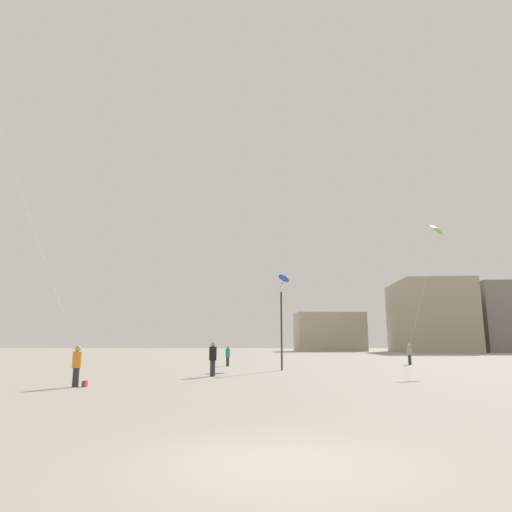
{
  "coord_description": "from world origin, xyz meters",
  "views": [
    {
      "loc": [
        -0.28,
        -7.13,
        1.78
      ],
      "look_at": [
        0.0,
        18.58,
        6.79
      ],
      "focal_mm": 31.35,
      "sensor_mm": 36.0,
      "label": 1
    }
  ],
  "objects_px": {
    "person_in_orange": "(77,364)",
    "person_in_grey": "(409,353)",
    "kite_cobalt_diamond": "(284,279)",
    "handbag_beside_flyer": "(85,384)",
    "person_in_black": "(213,357)",
    "person_in_teal": "(228,355)",
    "building_centre_hall": "(429,317)",
    "building_left_hall": "(329,332)",
    "lamppost_east": "(281,314)",
    "kite_lime_diamond": "(438,230)"
  },
  "relations": [
    {
      "from": "kite_lime_diamond",
      "to": "building_left_hall",
      "type": "distance_m",
      "value": 66.25
    },
    {
      "from": "kite_cobalt_diamond",
      "to": "handbag_beside_flyer",
      "type": "distance_m",
      "value": 19.79
    },
    {
      "from": "person_in_black",
      "to": "building_centre_hall",
      "type": "height_order",
      "value": "building_centre_hall"
    },
    {
      "from": "person_in_teal",
      "to": "person_in_grey",
      "type": "bearing_deg",
      "value": -53.52
    },
    {
      "from": "person_in_grey",
      "to": "handbag_beside_flyer",
      "type": "bearing_deg",
      "value": -94.71
    },
    {
      "from": "person_in_orange",
      "to": "handbag_beside_flyer",
      "type": "bearing_deg",
      "value": -117.95
    },
    {
      "from": "person_in_grey",
      "to": "kite_lime_diamond",
      "type": "height_order",
      "value": "kite_lime_diamond"
    },
    {
      "from": "kite_lime_diamond",
      "to": "building_left_hall",
      "type": "height_order",
      "value": "kite_lime_diamond"
    },
    {
      "from": "person_in_black",
      "to": "handbag_beside_flyer",
      "type": "xyz_separation_m",
      "value": [
        -4.8,
        -5.76,
        -0.9
      ]
    },
    {
      "from": "handbag_beside_flyer",
      "to": "kite_cobalt_diamond",
      "type": "bearing_deg",
      "value": 59.43
    },
    {
      "from": "building_left_hall",
      "to": "lamppost_east",
      "type": "height_order",
      "value": "building_left_hall"
    },
    {
      "from": "kite_cobalt_diamond",
      "to": "building_centre_hall",
      "type": "height_order",
      "value": "building_centre_hall"
    },
    {
      "from": "kite_cobalt_diamond",
      "to": "lamppost_east",
      "type": "distance_m",
      "value": 5.81
    },
    {
      "from": "kite_lime_diamond",
      "to": "building_left_hall",
      "type": "bearing_deg",
      "value": 87.71
    },
    {
      "from": "person_in_grey",
      "to": "person_in_black",
      "type": "relative_size",
      "value": 0.93
    },
    {
      "from": "building_centre_hall",
      "to": "lamppost_east",
      "type": "bearing_deg",
      "value": -119.75
    },
    {
      "from": "building_centre_hall",
      "to": "kite_lime_diamond",
      "type": "bearing_deg",
      "value": -110.67
    },
    {
      "from": "building_centre_hall",
      "to": "lamppost_east",
      "type": "height_order",
      "value": "building_centre_hall"
    },
    {
      "from": "building_left_hall",
      "to": "kite_cobalt_diamond",
      "type": "bearing_deg",
      "value": -102.83
    },
    {
      "from": "person_in_orange",
      "to": "lamppost_east",
      "type": "distance_m",
      "value": 14.86
    },
    {
      "from": "person_in_teal",
      "to": "person_in_grey",
      "type": "relative_size",
      "value": 0.92
    },
    {
      "from": "building_left_hall",
      "to": "building_centre_hall",
      "type": "relative_size",
      "value": 0.82
    },
    {
      "from": "lamppost_east",
      "to": "building_centre_hall",
      "type": "bearing_deg",
      "value": 60.25
    },
    {
      "from": "handbag_beside_flyer",
      "to": "lamppost_east",
      "type": "bearing_deg",
      "value": 51.37
    },
    {
      "from": "building_centre_hall",
      "to": "lamppost_east",
      "type": "distance_m",
      "value": 67.06
    },
    {
      "from": "person_in_orange",
      "to": "person_in_black",
      "type": "distance_m",
      "value": 7.8
    },
    {
      "from": "person_in_teal",
      "to": "building_left_hall",
      "type": "xyz_separation_m",
      "value": [
        19.1,
        64.05,
        3.29
      ]
    },
    {
      "from": "person_in_orange",
      "to": "person_in_grey",
      "type": "bearing_deg",
      "value": -91.39
    },
    {
      "from": "kite_cobalt_diamond",
      "to": "building_centre_hall",
      "type": "xyz_separation_m",
      "value": [
        32.7,
        53.3,
        0.02
      ]
    },
    {
      "from": "person_in_orange",
      "to": "person_in_grey",
      "type": "distance_m",
      "value": 27.66
    },
    {
      "from": "person_in_grey",
      "to": "kite_lime_diamond",
      "type": "bearing_deg",
      "value": -26.8
    },
    {
      "from": "kite_cobalt_diamond",
      "to": "handbag_beside_flyer",
      "type": "height_order",
      "value": "kite_cobalt_diamond"
    },
    {
      "from": "building_centre_hall",
      "to": "person_in_black",
      "type": "bearing_deg",
      "value": -120.44
    },
    {
      "from": "building_left_hall",
      "to": "handbag_beside_flyer",
      "type": "xyz_separation_m",
      "value": [
        -24.16,
        -80.54,
        -4.03
      ]
    },
    {
      "from": "person_in_teal",
      "to": "building_centre_hall",
      "type": "xyz_separation_m",
      "value": [
        37.1,
        52.84,
        5.98
      ]
    },
    {
      "from": "person_in_grey",
      "to": "building_centre_hall",
      "type": "relative_size",
      "value": 0.09
    },
    {
      "from": "person_in_black",
      "to": "building_centre_hall",
      "type": "bearing_deg",
      "value": -151.26
    },
    {
      "from": "person_in_grey",
      "to": "building_left_hall",
      "type": "xyz_separation_m",
      "value": [
        4.12,
        61.95,
        3.21
      ]
    },
    {
      "from": "building_left_hall",
      "to": "kite_lime_diamond",
      "type": "bearing_deg",
      "value": -92.29
    },
    {
      "from": "person_in_grey",
      "to": "building_centre_hall",
      "type": "distance_m",
      "value": 55.67
    },
    {
      "from": "person_in_black",
      "to": "building_left_hall",
      "type": "xyz_separation_m",
      "value": [
        19.36,
        74.78,
        3.13
      ]
    },
    {
      "from": "handbag_beside_flyer",
      "to": "building_centre_hall",
      "type": "bearing_deg",
      "value": 58.69
    },
    {
      "from": "kite_lime_diamond",
      "to": "person_in_black",
      "type": "bearing_deg",
      "value": -152.02
    },
    {
      "from": "person_in_teal",
      "to": "lamppost_east",
      "type": "xyz_separation_m",
      "value": [
        3.87,
        -5.32,
        2.81
      ]
    },
    {
      "from": "person_in_grey",
      "to": "building_left_hall",
      "type": "bearing_deg",
      "value": 128.63
    },
    {
      "from": "person_in_black",
      "to": "person_in_orange",
      "type": "bearing_deg",
      "value": 17.87
    },
    {
      "from": "kite_cobalt_diamond",
      "to": "kite_lime_diamond",
      "type": "bearing_deg",
      "value": -6.53
    },
    {
      "from": "person_in_grey",
      "to": "person_in_black",
      "type": "distance_m",
      "value": 19.92
    },
    {
      "from": "kite_lime_diamond",
      "to": "building_centre_hall",
      "type": "distance_m",
      "value": 58.56
    },
    {
      "from": "kite_cobalt_diamond",
      "to": "building_left_hall",
      "type": "xyz_separation_m",
      "value": [
        14.7,
        64.51,
        -2.67
      ]
    }
  ]
}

